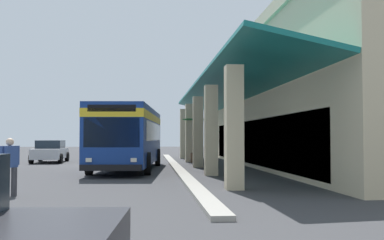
{
  "coord_description": "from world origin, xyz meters",
  "views": [
    {
      "loc": [
        28.34,
        2.95,
        1.62
      ],
      "look_at": [
        5.81,
        4.97,
        2.5
      ],
      "focal_mm": 43.62,
      "sensor_mm": 36.0,
      "label": 1
    }
  ],
  "objects": [
    {
      "name": "plaza_building",
      "position": [
        2.63,
        13.99,
        3.87
      ],
      "size": [
        28.21,
        14.46,
        7.74
      ],
      "color": "#C6B793",
      "rests_on": "ground"
    },
    {
      "name": "parked_sedan_silver",
      "position": [
        -3.46,
        -3.69,
        0.75
      ],
      "size": [
        4.47,
        2.13,
        1.47
      ],
      "color": "#B2B5BA",
      "rests_on": "ground"
    },
    {
      "name": "ground",
      "position": [
        0.0,
        8.0,
        0.0
      ],
      "size": [
        120.0,
        120.0,
        0.0
      ],
      "primitive_type": "plane",
      "color": "#38383A"
    },
    {
      "name": "transit_bus",
      "position": [
        4.02,
        1.86,
        1.85
      ],
      "size": [
        11.38,
        3.46,
        3.34
      ],
      "color": "navy",
      "rests_on": "ground"
    },
    {
      "name": "curb_strip",
      "position": [
        2.63,
        4.37,
        0.06
      ],
      "size": [
        33.5,
        0.5,
        0.12
      ],
      "primitive_type": "cube",
      "color": "#9E998E",
      "rests_on": "ground"
    },
    {
      "name": "potted_palm",
      "position": [
        -2.61,
        5.98,
        0.84
      ],
      "size": [
        1.64,
        1.65,
        2.99
      ],
      "color": "brown",
      "rests_on": "ground"
    },
    {
      "name": "pedestrian",
      "position": [
        14.91,
        -0.96,
        0.9
      ],
      "size": [
        0.57,
        0.41,
        1.62
      ],
      "color": "#38383D",
      "rests_on": "ground"
    }
  ]
}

